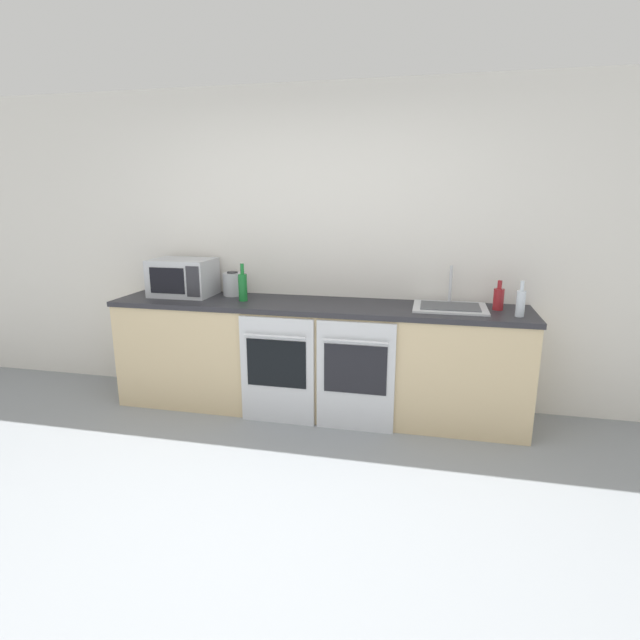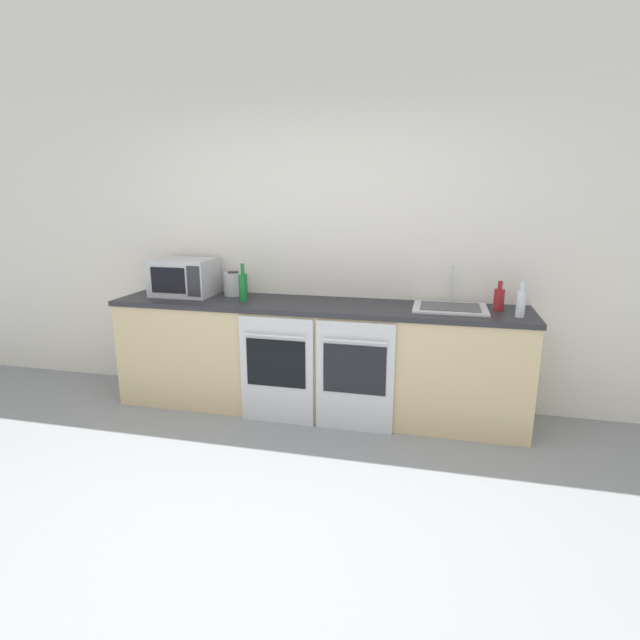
# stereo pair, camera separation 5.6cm
# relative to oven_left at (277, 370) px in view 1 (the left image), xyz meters

# --- Properties ---
(ground_plane) EXTENTS (16.00, 16.00, 0.00)m
(ground_plane) POSITION_rel_oven_left_xyz_m (0.23, -1.44, -0.43)
(ground_plane) COLOR gray
(wall_back) EXTENTS (10.00, 0.06, 2.60)m
(wall_back) POSITION_rel_oven_left_xyz_m (0.23, 0.66, 0.87)
(wall_back) COLOR silver
(wall_back) RESTS_ON ground_plane
(counter_back) EXTENTS (3.31, 0.63, 0.90)m
(counter_back) POSITION_rel_oven_left_xyz_m (0.23, 0.32, 0.02)
(counter_back) COLOR #D1B789
(counter_back) RESTS_ON ground_plane
(oven_left) EXTENTS (0.58, 0.06, 0.85)m
(oven_left) POSITION_rel_oven_left_xyz_m (0.00, 0.00, 0.00)
(oven_left) COLOR silver
(oven_left) RESTS_ON ground_plane
(oven_right) EXTENTS (0.58, 0.06, 0.85)m
(oven_right) POSITION_rel_oven_left_xyz_m (0.61, 0.00, 0.00)
(oven_right) COLOR silver
(oven_right) RESTS_ON ground_plane
(microwave) EXTENTS (0.51, 0.38, 0.31)m
(microwave) POSITION_rel_oven_left_xyz_m (-0.95, 0.40, 0.63)
(microwave) COLOR #B7BABF
(microwave) RESTS_ON counter_back
(bottle_red) EXTENTS (0.08, 0.08, 0.22)m
(bottle_red) POSITION_rel_oven_left_xyz_m (1.62, 0.39, 0.56)
(bottle_red) COLOR maroon
(bottle_red) RESTS_ON counter_back
(bottle_clear) EXTENTS (0.06, 0.06, 0.25)m
(bottle_clear) POSITION_rel_oven_left_xyz_m (1.74, 0.20, 0.57)
(bottle_clear) COLOR silver
(bottle_clear) RESTS_ON counter_back
(bottle_green) EXTENTS (0.07, 0.07, 0.30)m
(bottle_green) POSITION_rel_oven_left_xyz_m (-0.37, 0.29, 0.59)
(bottle_green) COLOR #19722D
(bottle_green) RESTS_ON counter_back
(kettle) EXTENTS (0.17, 0.17, 0.21)m
(kettle) POSITION_rel_oven_left_xyz_m (-0.53, 0.49, 0.57)
(kettle) COLOR #B7BABF
(kettle) RESTS_ON counter_back
(sink) EXTENTS (0.55, 0.44, 0.30)m
(sink) POSITION_rel_oven_left_xyz_m (1.27, 0.37, 0.49)
(sink) COLOR silver
(sink) RESTS_ON counter_back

